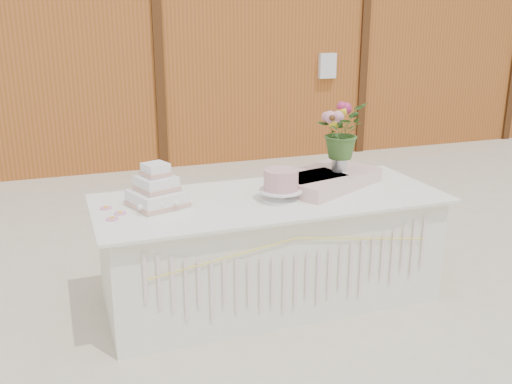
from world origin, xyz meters
TOP-DOWN VIEW (x-y plane):
  - ground at (0.00, 0.00)m, footprint 80.00×80.00m
  - barn at (-0.01, 5.99)m, footprint 12.60×4.60m
  - cake_table at (0.00, -0.00)m, footprint 2.40×1.00m
  - wedding_cake at (-0.77, 0.07)m, footprint 0.41×0.41m
  - pink_cake_stand at (0.04, -0.09)m, footprint 0.30×0.30m
  - satin_runner at (0.47, 0.12)m, footprint 0.94×0.80m
  - flower_vase at (0.59, 0.12)m, footprint 0.11×0.11m
  - bouquet at (0.59, 0.12)m, footprint 0.47×0.47m
  - loose_flowers at (-1.06, 0.04)m, footprint 0.16×0.38m

SIDE VIEW (x-z plane):
  - ground at x=0.00m, z-range 0.00..0.00m
  - cake_table at x=0.00m, z-range 0.00..0.77m
  - loose_flowers at x=-1.06m, z-range 0.77..0.79m
  - satin_runner at x=0.47m, z-range 0.77..0.87m
  - wedding_cake at x=-0.77m, z-range 0.72..1.01m
  - pink_cake_stand at x=0.04m, z-range 0.78..1.00m
  - flower_vase at x=0.59m, z-range 0.87..1.02m
  - bouquet at x=0.59m, z-range 1.02..1.42m
  - barn at x=-0.01m, z-range 0.03..3.33m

